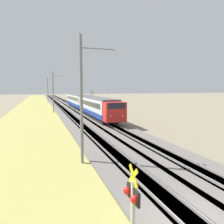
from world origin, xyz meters
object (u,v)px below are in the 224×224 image
Objects in this scene: catenary_mast_near at (82,99)px; catenary_mast_far at (48,90)px; crossing_signal_near at (132,220)px; passenger_train at (85,103)px; catenary_mast_mid at (53,92)px.

catenary_mast_far is at bearing 0.00° from catenary_mast_near.
passenger_train is at bearing -99.72° from crossing_signal_near.
crossing_signal_near is 0.39× the size of catenary_mast_near.
catenary_mast_mid is at bearing -180.00° from catenary_mast_far.
crossing_signal_near is 0.40× the size of catenary_mast_mid.
catenary_mast_mid is (1.40, 6.59, 2.32)m from passenger_train.
catenary_mast_mid reaches higher than passenger_train.
catenary_mast_far is (67.21, 0.00, 0.09)m from catenary_mast_near.
catenary_mast_far is at bearing -169.34° from passenger_train.
crossing_signal_near is 10.67m from catenary_mast_near.
passenger_train is 11.58× the size of crossing_signal_near.
catenary_mast_far is (33.60, 0.00, 0.14)m from catenary_mast_mid.
crossing_signal_near is 77.60m from catenary_mast_far.
catenary_mast_far is (35.01, 6.59, 2.46)m from passenger_train.
catenary_mast_mid is at bearing -102.01° from passenger_train.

